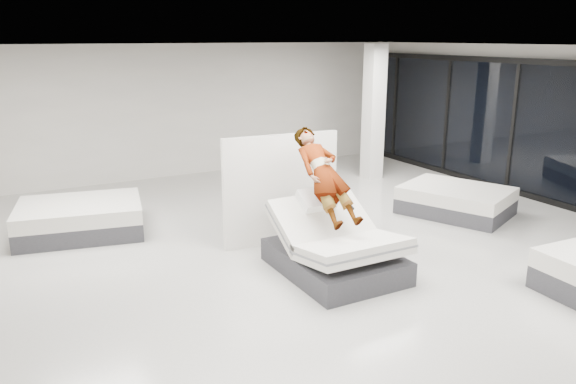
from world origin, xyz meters
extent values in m
plane|color=beige|center=(0.00, 0.00, 0.00)|extent=(14.00, 14.00, 0.00)
plane|color=#27272A|center=(0.00, 0.00, 3.20)|extent=(14.00, 14.00, 0.00)
cube|color=beige|center=(0.00, 7.00, 1.60)|extent=(12.00, 0.04, 3.20)
cube|color=#353539|center=(0.05, 0.11, 0.17)|extent=(1.47, 1.95, 0.34)
cube|color=silver|center=(0.05, 0.47, 0.68)|extent=(1.46, 0.95, 0.68)
cube|color=slate|center=(0.05, 0.47, 0.68)|extent=(1.48, 0.87, 0.54)
cube|color=silver|center=(0.05, -0.35, 0.52)|extent=(1.46, 1.00, 0.36)
cube|color=slate|center=(0.05, -0.35, 0.52)|extent=(1.48, 0.99, 0.19)
cube|color=white|center=(0.05, 0.63, 0.98)|extent=(0.54, 0.41, 0.32)
imported|color=slate|center=(0.05, 0.41, 1.22)|extent=(0.65, 1.48, 1.61)
cube|color=black|center=(0.27, 0.06, 0.99)|extent=(0.05, 0.14, 0.08)
cube|color=silver|center=(-0.03, 1.62, 0.92)|extent=(2.02, 0.24, 1.84)
cube|color=#353539|center=(3.69, 1.35, 0.15)|extent=(2.11, 2.36, 0.29)
cube|color=silver|center=(3.69, 1.35, 0.41)|extent=(2.11, 2.36, 0.24)
cube|color=#353539|center=(-2.95, 3.64, 0.15)|extent=(2.32, 1.92, 0.31)
cube|color=silver|center=(-2.95, 3.64, 0.44)|extent=(2.32, 1.92, 0.26)
cube|color=silver|center=(4.00, 4.50, 1.60)|extent=(0.40, 0.40, 3.20)
cube|color=black|center=(5.90, 2.00, 1.45)|extent=(0.09, 0.08, 2.80)
cube|color=black|center=(5.90, 4.00, 1.45)|extent=(0.09, 0.08, 2.80)
cube|color=black|center=(5.90, 6.00, 1.45)|extent=(0.09, 0.08, 2.80)
camera|label=1|loc=(-4.22, -6.30, 3.36)|focal=35.00mm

